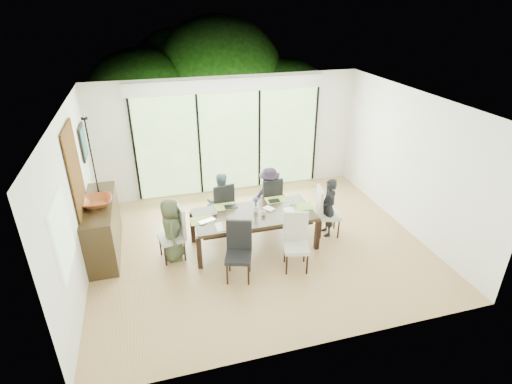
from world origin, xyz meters
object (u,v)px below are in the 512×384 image
object	(u,v)px
chair_right_end	(329,211)
bowl	(97,202)
sideboard	(103,227)
person_far_right	(269,195)
cup_c	(294,203)
chair_far_right	(269,198)
person_left_end	(172,230)
chair_near_left	(238,253)
chair_left_end	(171,234)
cup_a	(214,213)
chair_far_left	(221,204)
chair_near_right	(296,243)
vase	(256,209)
cup_b	(263,213)
person_right_end	(328,207)
person_far_left	(221,201)
laptop	(208,222)
table_top	(254,215)

from	to	relation	value
chair_right_end	bowl	distance (m)	4.22
sideboard	person_far_right	bearing A→B (deg)	4.79
cup_c	sideboard	distance (m)	3.50
chair_far_right	person_left_end	distance (m)	2.20
chair_near_left	cup_c	bearing A→B (deg)	54.90
chair_left_end	cup_a	xyz separation A→B (m)	(0.80, 0.15, 0.22)
chair_far_left	chair_near_right	xyz separation A→B (m)	(0.95, -1.72, 0.00)
vase	bowl	world-z (taller)	bowl
chair_near_right	cup_b	size ratio (longest dim) A/B	11.00
chair_far_right	person_right_end	world-z (taller)	person_right_end
person_far_left	chair_near_right	bearing A→B (deg)	114.17
chair_left_end	laptop	bearing A→B (deg)	70.58
chair_near_left	chair_near_right	bearing A→B (deg)	18.18
cup_a	sideboard	world-z (taller)	sideboard
chair_far_right	vase	size ratio (longest dim) A/B	9.17
person_left_end	cup_b	size ratio (longest dim) A/B	12.90
vase	cup_a	distance (m)	0.76
laptop	bowl	xyz separation A→B (m)	(-1.81, 0.56, 0.37)
vase	bowl	xyz separation A→B (m)	(-2.71, 0.41, 0.33)
cup_c	chair_near_left	bearing A→B (deg)	-143.27
chair_right_end	chair_far_right	bearing A→B (deg)	61.60
chair_near_right	cup_b	xyz separation A→B (m)	(-0.35, 0.77, 0.22)
person_right_end	person_far_left	size ratio (longest dim) A/B	1.00
person_far_right	bowl	size ratio (longest dim) A/B	2.22
cup_a	person_right_end	bearing A→B (deg)	-3.94
chair_left_end	sideboard	xyz separation A→B (m)	(-1.16, 0.56, -0.00)
person_right_end	sideboard	bearing A→B (deg)	-92.39
chair_left_end	chair_near_left	bearing A→B (deg)	38.30
person_right_end	laptop	world-z (taller)	person_right_end
person_far_left	person_far_right	size ratio (longest dim) A/B	1.00
sideboard	person_far_left	bearing A→B (deg)	6.93
chair_far_left	sideboard	bearing A→B (deg)	-3.53
chair_far_right	cup_a	xyz separation A→B (m)	(-1.25, -0.70, 0.22)
person_far_left	chair_near_left	bearing A→B (deg)	83.29
person_far_right	laptop	distance (m)	1.68
laptop	cup_a	size ratio (longest dim) A/B	2.66
chair_far_right	bowl	distance (m)	3.28
person_far_left	chair_far_right	bearing A→B (deg)	176.12
chair_left_end	chair_far_right	size ratio (longest dim) A/B	1.00
table_top	sideboard	distance (m)	2.72
chair_far_left	person_left_end	xyz separation A→B (m)	(-1.03, -0.85, 0.09)
table_top	person_left_end	size ratio (longest dim) A/B	1.86
chair_right_end	chair_near_left	distance (m)	2.18
chair_near_left	sideboard	xyz separation A→B (m)	(-2.16, 1.43, -0.00)
chair_near_left	person_right_end	world-z (taller)	person_right_end
laptop	chair_left_end	bearing A→B (deg)	151.86
sideboard	laptop	bearing A→B (deg)	-20.05
person_far_left	cup_b	bearing A→B (deg)	117.80
chair_near_left	cup_a	world-z (taller)	chair_near_left
chair_near_left	cup_b	bearing A→B (deg)	68.01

